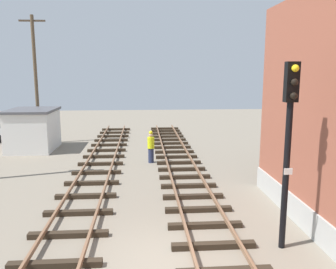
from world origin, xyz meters
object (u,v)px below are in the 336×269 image
object	(u,v)px
control_hut	(33,129)
signal_mast	(289,135)
track_worker_foreground	(151,147)
utility_pole_far	(36,78)

from	to	relation	value
control_hut	signal_mast	bearing A→B (deg)	-51.25
signal_mast	track_worker_foreground	xyz separation A→B (m)	(-3.61, 10.21, -2.47)
signal_mast	utility_pole_far	bearing A→B (deg)	125.42
track_worker_foreground	control_hut	bearing A→B (deg)	152.82
control_hut	track_worker_foreground	xyz separation A→B (m)	(7.80, -4.01, -0.46)
signal_mast	control_hut	world-z (taller)	signal_mast
control_hut	utility_pole_far	xyz separation A→B (m)	(-0.23, 2.15, 3.36)
control_hut	utility_pole_far	world-z (taller)	utility_pole_far
control_hut	track_worker_foreground	size ratio (longest dim) A/B	2.03
utility_pole_far	track_worker_foreground	bearing A→B (deg)	-37.47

